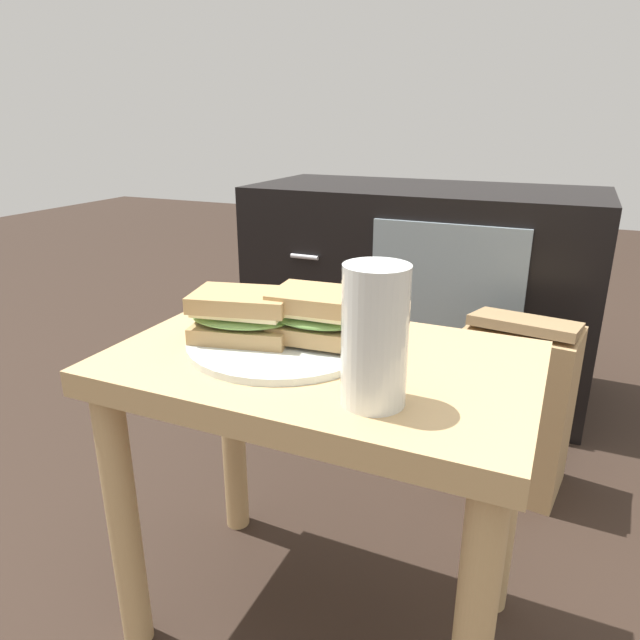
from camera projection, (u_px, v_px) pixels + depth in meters
The scene contains 8 objects.
ground_plane at pixel (321, 619), 0.92m from camera, with size 8.00×8.00×0.00m, color #2D2119.
side_table at pixel (321, 415), 0.79m from camera, with size 0.56×0.36×0.46m.
tv_cabinet at pixel (419, 288), 1.67m from camera, with size 0.96×0.46×0.58m.
plate at pixel (282, 342), 0.79m from camera, with size 0.26×0.26×0.01m, color silver.
sandwich_front at pixel (243, 315), 0.79m from camera, with size 0.16×0.12×0.07m.
sandwich_back at pixel (320, 315), 0.77m from camera, with size 0.14×0.11×0.07m.
beer_glass at pixel (375, 339), 0.61m from camera, with size 0.07×0.07×0.16m.
paper_bag at pixel (515, 405), 1.20m from camera, with size 0.23×0.19×0.39m.
Camera 1 is at (0.28, -0.64, 0.76)m, focal length 31.98 mm.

